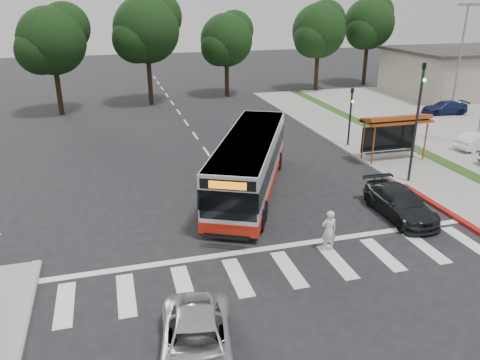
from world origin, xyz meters
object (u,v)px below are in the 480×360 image
object	(u,v)px
silver_suv_south	(197,344)
pedestrian	(329,231)
transit_bus	(250,164)
dark_sedan	(400,203)

from	to	relation	value
silver_suv_south	pedestrian	bearing A→B (deg)	47.34
transit_bus	dark_sedan	distance (m)	7.63
transit_bus	pedestrian	world-z (taller)	transit_bus
dark_sedan	pedestrian	bearing A→B (deg)	-154.99
pedestrian	dark_sedan	world-z (taller)	pedestrian
pedestrian	dark_sedan	distance (m)	5.03
pedestrian	dark_sedan	size ratio (longest dim) A/B	0.38
dark_sedan	silver_suv_south	xyz separation A→B (m)	(-10.88, -6.73, -0.04)
transit_bus	silver_suv_south	distance (m)	12.65
pedestrian	silver_suv_south	size ratio (longest dim) A/B	0.39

